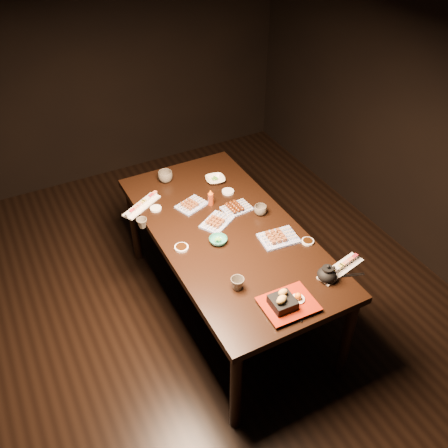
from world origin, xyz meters
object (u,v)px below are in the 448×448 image
at_px(teacup_far_left, 142,223).
at_px(teapot, 327,273).
at_px(teacup_near_left, 237,283).
at_px(yakitori_plate_left, 191,203).
at_px(teacup_far_right, 165,177).
at_px(sushi_platter_far, 142,204).
at_px(yakitori_plate_right, 279,236).
at_px(sushi_platter_near, 341,267).
at_px(edamame_bowl_green, 218,240).
at_px(tempura_tray, 289,299).
at_px(condiment_bottle, 211,197).
at_px(dining_table, 227,272).
at_px(yakitori_plate_center, 217,220).
at_px(edamame_bowl_cream, 215,180).
at_px(teacup_mid_right, 260,210).

relative_size(teacup_far_left, teapot, 0.54).
bearing_deg(teacup_near_left, yakitori_plate_left, 83.46).
xyz_separation_m(yakitori_plate_left, teacup_far_right, (-0.04, 0.37, 0.02)).
bearing_deg(sushi_platter_far, yakitori_plate_right, 101.21).
xyz_separation_m(sushi_platter_near, edamame_bowl_green, (-0.54, 0.56, -0.00)).
bearing_deg(sushi_platter_near, teacup_far_left, 121.43).
relative_size(tempura_tray, condiment_bottle, 2.43).
distance_m(yakitori_plate_right, tempura_tray, 0.57).
xyz_separation_m(sushi_platter_near, teacup_far_left, (-0.91, 0.93, 0.01)).
relative_size(dining_table, yakitori_plate_center, 8.60).
xyz_separation_m(sushi_platter_far, edamame_bowl_cream, (0.59, 0.04, -0.00)).
distance_m(tempura_tray, teacup_far_right, 1.46).
bearing_deg(teacup_near_left, edamame_bowl_cream, 69.78).
height_order(yakitori_plate_center, yakitori_plate_right, yakitori_plate_right).
bearing_deg(teacup_far_left, yakitori_plate_center, -23.00).
distance_m(sushi_platter_near, sushi_platter_far, 1.42).
distance_m(yakitori_plate_right, edamame_bowl_cream, 0.78).
distance_m(yakitori_plate_center, tempura_tray, 0.84).
bearing_deg(yakitori_plate_left, tempura_tray, -105.11).
height_order(tempura_tray, teacup_far_right, tempura_tray).
bearing_deg(sushi_platter_far, tempura_tray, 77.24).
bearing_deg(tempura_tray, teacup_near_left, 127.68).
relative_size(tempura_tray, teacup_near_left, 3.72).
relative_size(sushi_platter_near, edamame_bowl_green, 2.86).
relative_size(tempura_tray, teacup_mid_right, 3.41).
xyz_separation_m(sushi_platter_near, sushi_platter_far, (-0.84, 1.15, -0.00)).
bearing_deg(edamame_bowl_cream, yakitori_plate_left, -145.70).
bearing_deg(yakitori_plate_center, yakitori_plate_right, -80.51).
height_order(yakitori_plate_right, edamame_bowl_cream, yakitori_plate_right).
bearing_deg(dining_table, yakitori_plate_center, 91.69).
relative_size(teacup_far_right, condiment_bottle, 0.88).
bearing_deg(teacup_far_left, edamame_bowl_green, -44.92).
distance_m(teacup_mid_right, teapot, 0.72).
xyz_separation_m(teacup_near_left, condiment_bottle, (0.22, 0.79, 0.02)).
bearing_deg(dining_table, tempura_tray, -104.27).
distance_m(sushi_platter_near, teapot, 0.14).
height_order(tempura_tray, teacup_mid_right, tempura_tray).
height_order(tempura_tray, teacup_near_left, tempura_tray).
relative_size(yakitori_plate_center, condiment_bottle, 1.71).
xyz_separation_m(sushi_platter_far, yakitori_plate_right, (0.66, -0.74, 0.01)).
xyz_separation_m(sushi_platter_far, yakitori_plate_center, (0.38, -0.41, 0.01)).
bearing_deg(teapot, dining_table, 97.53).
height_order(sushi_platter_near, teacup_mid_right, teacup_mid_right).
bearing_deg(yakitori_plate_right, teacup_far_right, 117.99).
distance_m(teacup_mid_right, teacup_far_left, 0.80).
xyz_separation_m(teacup_near_left, teacup_far_right, (0.05, 1.20, 0.01)).
height_order(yakitori_plate_right, teapot, teapot).
bearing_deg(tempura_tray, yakitori_plate_left, 96.24).
bearing_deg(condiment_bottle, sushi_platter_near, -67.09).
relative_size(dining_table, sushi_platter_far, 5.65).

